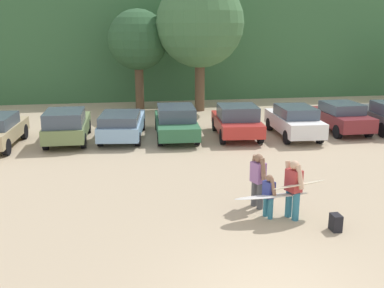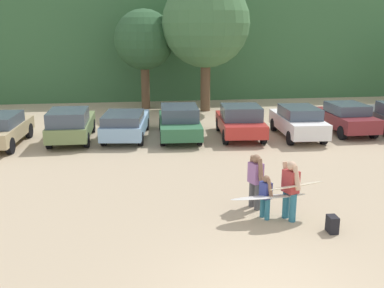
# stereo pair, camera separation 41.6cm
# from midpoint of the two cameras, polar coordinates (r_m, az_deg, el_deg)

# --- Properties ---
(hillside_ridge) EXTENTS (108.00, 12.00, 7.63)m
(hillside_ridge) POSITION_cam_midpoint_polar(r_m,az_deg,el_deg) (37.44, -3.54, 12.77)
(hillside_ridge) COLOR #38663D
(hillside_ridge) RESTS_ON ground_plane
(tree_far_left) EXTENTS (3.75, 3.75, 6.22)m
(tree_far_left) POSITION_cam_midpoint_polar(r_m,az_deg,el_deg) (28.72, -5.71, 13.05)
(tree_far_left) COLOR brown
(tree_far_left) RESTS_ON ground_plane
(tree_left) EXTENTS (5.31, 5.31, 7.99)m
(tree_left) POSITION_cam_midpoint_polar(r_m,az_deg,el_deg) (27.75, 2.22, 15.12)
(tree_left) COLOR brown
(tree_left) RESTS_ON ground_plane
(parked_car_olive_green) EXTENTS (1.84, 4.44, 1.59)m
(parked_car_olive_green) POSITION_cam_midpoint_polar(r_m,az_deg,el_deg) (21.21, -14.69, 2.47)
(parked_car_olive_green) COLOR #6B7F4C
(parked_car_olive_green) RESTS_ON ground_plane
(parked_car_sky_blue) EXTENTS (2.37, 4.81, 1.35)m
(parked_car_sky_blue) POSITION_cam_midpoint_polar(r_m,az_deg,el_deg) (21.29, -7.94, 2.62)
(parked_car_sky_blue) COLOR #84ADD1
(parked_car_sky_blue) RESTS_ON ground_plane
(parked_car_forest_green) EXTENTS (2.06, 4.80, 1.53)m
(parked_car_forest_green) POSITION_cam_midpoint_polar(r_m,az_deg,el_deg) (21.31, -1.08, 2.92)
(parked_car_forest_green) COLOR #2D6642
(parked_car_forest_green) RESTS_ON ground_plane
(parked_car_red) EXTENTS (2.22, 4.18, 1.57)m
(parked_car_red) POSITION_cam_midpoint_polar(r_m,az_deg,el_deg) (21.42, 6.75, 2.94)
(parked_car_red) COLOR #B72D28
(parked_car_red) RESTS_ON ground_plane
(parked_car_white) EXTENTS (1.89, 4.27, 1.51)m
(parked_car_white) POSITION_cam_midpoint_polar(r_m,az_deg,el_deg) (21.91, 13.94, 2.84)
(parked_car_white) COLOR white
(parked_car_white) RESTS_ON ground_plane
(parked_car_maroon) EXTENTS (1.85, 3.93, 1.48)m
(parked_car_maroon) POSITION_cam_midpoint_polar(r_m,az_deg,el_deg) (23.55, 19.57, 3.22)
(parked_car_maroon) COLOR maroon
(parked_car_maroon) RESTS_ON ground_plane
(person_adult) EXTENTS (0.43, 0.74, 1.68)m
(person_adult) POSITION_cam_midpoint_polar(r_m,az_deg,el_deg) (12.54, 13.40, -5.38)
(person_adult) COLOR teal
(person_adult) RESTS_ON ground_plane
(person_child) EXTENTS (0.33, 0.61, 1.26)m
(person_child) POSITION_cam_midpoint_polar(r_m,az_deg,el_deg) (12.56, 10.32, -6.35)
(person_child) COLOR teal
(person_child) RESTS_ON ground_plane
(person_companion) EXTENTS (0.42, 0.69, 1.64)m
(person_companion) POSITION_cam_midpoint_polar(r_m,az_deg,el_deg) (13.14, 9.02, -4.33)
(person_companion) COLOR #4C4C51
(person_companion) RESTS_ON ground_plane
(surfboard_cream) EXTENTS (1.78, 0.94, 0.24)m
(surfboard_cream) POSITION_cam_midpoint_polar(r_m,az_deg,el_deg) (12.50, 14.16, -5.18)
(surfboard_cream) COLOR beige
(surfboard_white) EXTENTS (2.21, 0.77, 0.21)m
(surfboard_white) POSITION_cam_midpoint_polar(r_m,az_deg,el_deg) (12.49, 10.70, -6.65)
(surfboard_white) COLOR white
(backpack_dropped) EXTENTS (0.24, 0.34, 0.45)m
(backpack_dropped) POSITION_cam_midpoint_polar(r_m,az_deg,el_deg) (12.36, 18.43, -9.71)
(backpack_dropped) COLOR black
(backpack_dropped) RESTS_ON ground_plane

